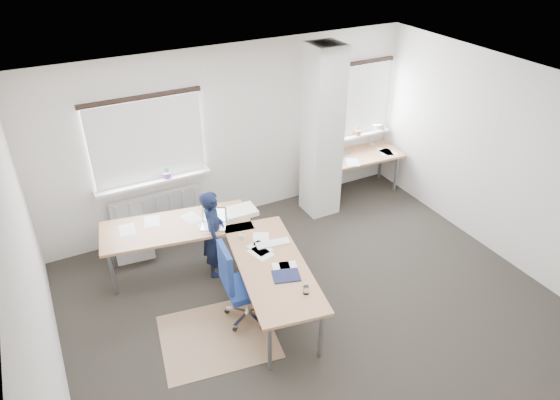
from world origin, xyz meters
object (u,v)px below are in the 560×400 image
desk_main (225,245)px  task_chair (244,299)px  desk_side (361,156)px  person (214,233)px

desk_main → task_chair: size_ratio=2.61×
desk_side → person: bearing=-158.6°
desk_side → task_chair: size_ratio=1.27×
desk_main → desk_side: 3.37m
person → desk_side: bearing=-47.9°
desk_side → desk_main: bearing=-152.4°
desk_main → task_chair: task_chair is taller
desk_main → task_chair: (-0.04, -0.66, -0.37)m
desk_main → desk_side: bearing=33.4°
task_chair → person: size_ratio=0.88×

